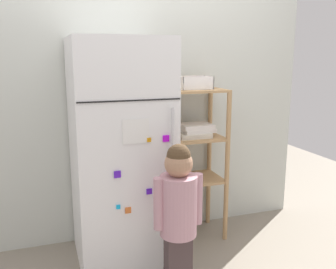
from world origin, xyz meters
TOP-DOWN VIEW (x-y plane):
  - ground_plane at (0.00, 0.00)m, footprint 6.00×6.00m
  - kitchen_wall_back at (0.00, 0.38)m, footprint 2.66×0.03m
  - refrigerator at (-0.30, 0.02)m, footprint 0.63×0.70m
  - child_standing at (-0.07, -0.51)m, footprint 0.30×0.22m
  - pantry_shelf_unit at (0.31, 0.17)m, footprint 0.45×0.36m
  - fruit_bin at (0.32, 0.16)m, footprint 0.25×0.16m

SIDE VIEW (x-z plane):
  - ground_plane at x=0.00m, z-range 0.00..0.00m
  - child_standing at x=-0.07m, z-range 0.10..1.04m
  - pantry_shelf_unit at x=0.31m, z-range 0.16..1.34m
  - refrigerator at x=-0.30m, z-range 0.00..1.55m
  - kitchen_wall_back at x=0.00m, z-range 0.00..2.05m
  - fruit_bin at x=0.32m, z-range 1.17..1.27m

